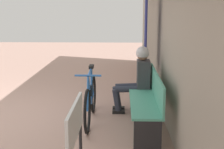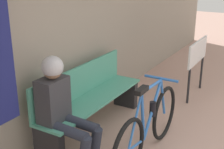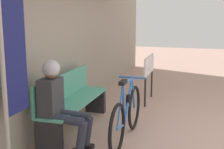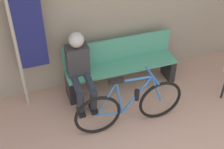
% 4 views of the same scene
% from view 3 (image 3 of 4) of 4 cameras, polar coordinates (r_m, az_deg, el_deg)
% --- Properties ---
extents(storefront_wall, '(12.00, 0.56, 3.20)m').
position_cam_3_polar(storefront_wall, '(4.61, -12.76, 9.69)').
color(storefront_wall, '#9E9384').
rests_on(storefront_wall, ground_plane).
extents(park_bench_near, '(1.84, 0.42, 0.86)m').
position_cam_3_polar(park_bench_near, '(4.82, -7.25, -5.17)').
color(park_bench_near, '#51A88E').
rests_on(park_bench_near, ground_plane).
extents(bicycle, '(1.63, 0.40, 0.90)m').
position_cam_3_polar(bicycle, '(4.37, 2.68, -7.38)').
color(bicycle, black).
rests_on(bicycle, ground_plane).
extents(person_seated, '(0.34, 0.66, 1.19)m').
position_cam_3_polar(person_seated, '(4.07, -9.79, -4.38)').
color(person_seated, '#2D3342').
rests_on(person_seated, ground_plane).
extents(banner_pole, '(0.45, 0.05, 2.07)m').
position_cam_3_polar(banner_pole, '(3.46, -17.92, 2.41)').
color(banner_pole, '#B7B2A8').
rests_on(banner_pole, ground_plane).
extents(signboard, '(0.91, 0.04, 0.93)m').
position_cam_3_polar(signboard, '(6.21, 6.78, 1.20)').
color(signboard, '#232326').
rests_on(signboard, ground_plane).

